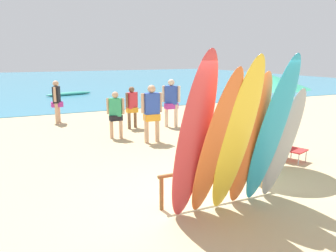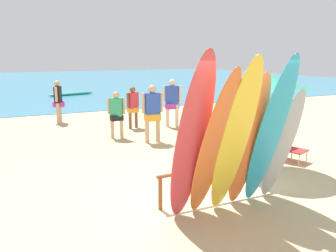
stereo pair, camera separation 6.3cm
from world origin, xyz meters
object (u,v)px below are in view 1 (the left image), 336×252
object	(u,v)px
beach_chair_blue	(231,137)
surfboard_yellow_2	(236,141)
surfboard_orange_1	(215,147)
surfboard_grey_5	(283,146)
surfboard_red_0	(193,142)
surfboard_teal_4	(271,135)
beach_chair_striped	(269,132)
beachgoer_strolling	(132,104)
surfboard_orange_3	(249,142)
beach_umbrella	(267,81)
beachgoer_midbeach	(171,100)
beachgoer_near_rack	(57,99)
beach_chair_red	(288,144)
surfboard_rack	(217,174)
beachgoer_by_water	(152,110)
beachgoer_photographing	(116,112)
distant_boat	(69,94)

from	to	relation	value
beach_chair_blue	surfboard_yellow_2	bearing A→B (deg)	-109.29
surfboard_orange_1	surfboard_grey_5	xyz separation A→B (m)	(1.48, 0.15, -0.18)
surfboard_red_0	surfboard_orange_1	xyz separation A→B (m)	(0.34, -0.06, -0.11)
surfboard_yellow_2	surfboard_teal_4	size ratio (longest dim) A/B	1.00
beach_chair_striped	beachgoer_strolling	bearing A→B (deg)	117.52
surfboard_yellow_2	beach_chair_blue	world-z (taller)	surfboard_yellow_2
surfboard_orange_3	beach_umbrella	size ratio (longest dim) A/B	1.12
beachgoer_strolling	beachgoer_midbeach	bearing A→B (deg)	139.22
surfboard_grey_5	beachgoer_near_rack	world-z (taller)	surfboard_grey_5
beach_umbrella	beach_chair_blue	bearing A→B (deg)	84.66
beach_chair_red	surfboard_orange_3	bearing A→B (deg)	-166.42
beachgoer_near_rack	beachgoer_midbeach	distance (m)	4.40
surfboard_red_0	surfboard_rack	bearing A→B (deg)	32.42
beach_umbrella	beachgoer_by_water	bearing A→B (deg)	113.00
beachgoer_near_rack	beach_chair_blue	bearing A→B (deg)	-128.74
surfboard_rack	beach_umbrella	size ratio (longest dim) A/B	1.06
beach_umbrella	beach_chair_striped	bearing A→B (deg)	44.80
surfboard_grey_5	beach_umbrella	distance (m)	2.04
beachgoer_photographing	beach_chair_red	bearing A→B (deg)	154.72
distant_boat	beachgoer_midbeach	bearing A→B (deg)	-80.97
surfboard_red_0	surfboard_orange_3	bearing A→B (deg)	-0.42
surfboard_teal_4	distant_boat	size ratio (longest dim) A/B	0.90
surfboard_orange_3	beachgoer_midbeach	distance (m)	6.77
beachgoer_midbeach	beach_chair_red	size ratio (longest dim) A/B	2.02
surfboard_orange_3	beachgoer_near_rack	bearing A→B (deg)	100.94
surfboard_red_0	beachgoer_midbeach	xyz separation A→B (m)	(2.82, 6.64, -0.34)
beach_chair_red	surfboard_yellow_2	bearing A→B (deg)	-167.38
surfboard_rack	surfboard_grey_5	bearing A→B (deg)	-32.68
surfboard_orange_1	beachgoer_midbeach	size ratio (longest dim) A/B	1.50
beachgoer_strolling	beach_umbrella	size ratio (longest dim) A/B	0.68
surfboard_red_0	beachgoer_by_water	distance (m)	5.09
surfboard_yellow_2	beachgoer_photographing	world-z (taller)	surfboard_yellow_2
surfboard_orange_1	beachgoer_strolling	size ratio (longest dim) A/B	1.75
surfboard_teal_4	beach_chair_red	bearing A→B (deg)	43.29
surfboard_red_0	beach_chair_striped	bearing A→B (deg)	30.81
surfboard_rack	surfboard_orange_1	size ratio (longest dim) A/B	0.89
surfboard_red_0	surfboard_grey_5	xyz separation A→B (m)	(1.82, 0.09, -0.30)
surfboard_orange_1	surfboard_yellow_2	distance (m)	0.34
surfboard_red_0	beach_chair_red	xyz separation A→B (m)	(3.75, 1.86, -0.91)
beach_chair_blue	beachgoer_near_rack	bearing A→B (deg)	136.86
beach_chair_blue	surfboard_orange_1	bearing A→B (deg)	-113.66
surfboard_teal_4	beach_chair_red	distance (m)	3.16
surfboard_rack	surfboard_red_0	distance (m)	1.41
beach_chair_red	beach_chair_striped	size ratio (longest dim) A/B	1.03
surfboard_red_0	beach_chair_red	size ratio (longest dim) A/B	3.24
surfboard_grey_5	surfboard_orange_3	bearing A→B (deg)	177.30
surfboard_grey_5	beachgoer_photographing	bearing A→B (deg)	100.49
surfboard_red_0	surfboard_orange_1	size ratio (longest dim) A/B	1.07
beachgoer_midbeach	beach_chair_striped	distance (m)	3.87
surfboard_grey_5	beachgoer_photographing	xyz separation A→B (m)	(-1.30, 5.73, -0.19)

